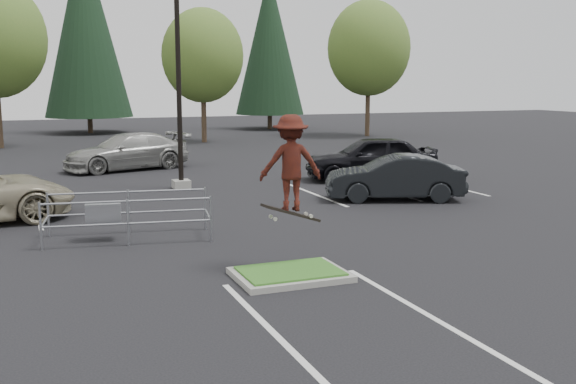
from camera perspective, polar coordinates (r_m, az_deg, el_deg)
name	(u,v)px	position (r m, az deg, el deg)	size (l,w,h in m)	color
ground	(290,278)	(13.58, 0.18, -7.26)	(120.00, 120.00, 0.00)	black
grass_median	(290,274)	(13.56, 0.18, -6.95)	(2.20, 1.60, 0.16)	gray
stall_lines	(163,224)	(18.84, -10.51, -2.67)	(22.62, 17.60, 0.01)	silver
light_pole	(178,62)	(24.67, -9.29, 10.84)	(0.70, 0.60, 10.12)	gray
decid_c	(202,58)	(43.31, -7.26, 11.15)	(5.12, 5.12, 8.38)	#38281C
decid_d	(368,51)	(48.20, 6.82, 11.76)	(5.76, 5.76, 9.43)	#38281C
conif_b	(85,26)	(52.95, -16.77, 13.32)	(6.38, 6.38, 14.50)	#38281C
conif_c	(269,43)	(54.99, -1.58, 12.50)	(5.50, 5.50, 12.50)	#38281C
cart_corral	(109,212)	(17.10, -14.90, -1.64)	(4.17, 2.04, 1.13)	#93959B
skateboarder	(291,164)	(13.71, 0.25, 2.42)	(1.38, 0.93, 2.25)	black
car_r_charc	(395,178)	(22.41, 9.01, 1.21)	(1.57, 4.49, 1.48)	black
car_r_black	(372,158)	(26.84, 7.11, 2.90)	(2.08, 5.17, 1.76)	black
car_far_silver	(128,152)	(30.55, -13.37, 3.35)	(2.24, 5.51, 1.60)	gray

